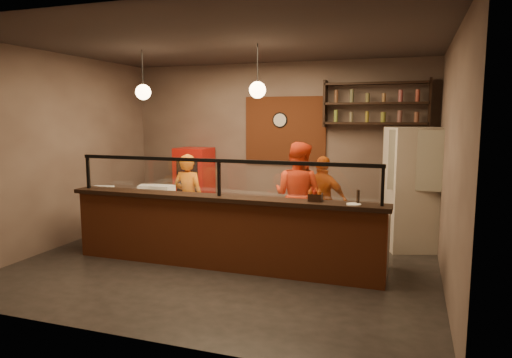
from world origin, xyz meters
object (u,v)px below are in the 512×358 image
at_px(fridge, 414,189).
at_px(condiment_caddy, 315,197).
at_px(pizza_dough, 216,199).
at_px(pepper_mill, 358,197).
at_px(red_cooler, 195,186).
at_px(wall_clock, 280,120).
at_px(cook_left, 189,198).
at_px(cook_mid, 298,196).
at_px(cook_right, 323,201).

bearing_deg(fridge, condiment_caddy, -141.45).
distance_m(fridge, pizza_dough, 3.23).
bearing_deg(pepper_mill, red_cooler, 145.60).
xyz_separation_m(wall_clock, pizza_dough, (-0.37, -2.25, -1.19)).
distance_m(cook_left, red_cooler, 1.41).
bearing_deg(condiment_caddy, cook_left, 155.84).
bearing_deg(cook_mid, condiment_caddy, 127.99).
relative_size(fridge, red_cooler, 1.30).
bearing_deg(cook_mid, wall_clock, -47.70).
bearing_deg(cook_mid, cook_right, -122.01).
bearing_deg(red_cooler, pepper_mill, -33.18).
bearing_deg(fridge, cook_mid, 179.60).
relative_size(cook_mid, pizza_dough, 3.12).
relative_size(cook_right, pepper_mill, 8.34).
xyz_separation_m(wall_clock, cook_left, (-1.18, -1.61, -1.33)).
distance_m(cook_left, cook_right, 2.31).
bearing_deg(wall_clock, condiment_caddy, -65.01).
xyz_separation_m(cook_mid, condiment_caddy, (0.56, -1.33, 0.23)).
bearing_deg(pizza_dough, cook_left, 141.42).
bearing_deg(cook_left, fridge, -163.88).
height_order(cook_right, pizza_dough, cook_right).
xyz_separation_m(red_cooler, pizza_dough, (1.34, -1.94, 0.14)).
distance_m(cook_right, pizza_dough, 1.88).
xyz_separation_m(cook_right, pizza_dough, (-1.43, -1.21, 0.15)).
xyz_separation_m(cook_right, pepper_mill, (0.76, -1.68, 0.39)).
xyz_separation_m(wall_clock, cook_right, (1.06, -1.05, -1.34)).
height_order(cook_mid, pizza_dough, cook_mid).
bearing_deg(condiment_caddy, pizza_dough, 164.56).
height_order(red_cooler, pepper_mill, red_cooler).
bearing_deg(cook_right, cook_left, 29.41).
xyz_separation_m(red_cooler, pepper_mill, (3.53, -2.42, 0.38)).
bearing_deg(condiment_caddy, pepper_mill, -2.09).
distance_m(cook_left, fridge, 3.78).
bearing_deg(wall_clock, pizza_dough, -99.41).
bearing_deg(condiment_caddy, wall_clock, 114.99).
relative_size(cook_right, red_cooler, 0.98).
xyz_separation_m(cook_mid, red_cooler, (-2.41, 1.07, -0.11)).
bearing_deg(pizza_dough, condiment_caddy, -15.44).
xyz_separation_m(wall_clock, fridge, (2.50, -0.78, -1.10)).
bearing_deg(red_cooler, wall_clock, 11.48).
distance_m(red_cooler, pizza_dough, 2.36).
distance_m(cook_mid, pizza_dough, 1.39).
relative_size(wall_clock, condiment_caddy, 1.67).
bearing_deg(cook_mid, pizza_dough, 54.46).
distance_m(fridge, condiment_caddy, 2.29).
height_order(wall_clock, pizza_dough, wall_clock).
xyz_separation_m(cook_left, cook_mid, (1.88, 0.24, 0.11)).
bearing_deg(cook_right, pepper_mill, 129.54).
relative_size(red_cooler, condiment_caddy, 8.59).
distance_m(cook_right, condiment_caddy, 1.71).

